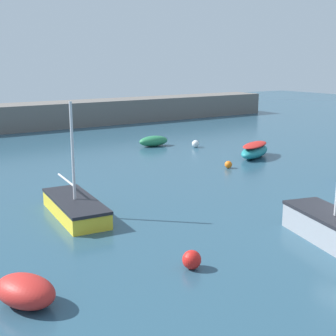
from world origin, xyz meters
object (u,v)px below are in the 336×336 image
sailboat_short_mast (75,207)px  mooring_buoy_red (192,260)px  fishing_dinghy_green (154,141)px  dinghy_near_pier (25,291)px  mooring_buoy_white (195,144)px  mooring_buoy_orange (228,165)px  rowboat_with_red_cover (255,150)px  sailboat_tall_mast (334,228)px

sailboat_short_mast → mooring_buoy_red: (1.02, -6.56, -0.10)m
fishing_dinghy_green → mooring_buoy_red: fishing_dinghy_green is taller
dinghy_near_pier → mooring_buoy_white: (17.18, 15.61, -0.14)m
sailboat_short_mast → fishing_dinghy_green: bearing=142.3°
mooring_buoy_orange → sailboat_short_mast: bearing=-163.7°
rowboat_with_red_cover → mooring_buoy_orange: bearing=-4.4°
sailboat_short_mast → mooring_buoy_red: bearing=14.4°
mooring_buoy_orange → mooring_buoy_white: (2.45, 6.48, 0.05)m
dinghy_near_pier → mooring_buoy_white: size_ratio=4.13×
rowboat_with_red_cover → fishing_dinghy_green: size_ratio=1.57×
sailboat_tall_mast → mooring_buoy_white: size_ratio=15.02×
mooring_buoy_orange → mooring_buoy_white: 6.93m
sailboat_tall_mast → sailboat_short_mast: bearing=55.0°
fishing_dinghy_green → mooring_buoy_orange: fishing_dinghy_green is taller
mooring_buoy_red → mooring_buoy_orange: bearing=44.6°
sailboat_tall_mast → rowboat_with_red_cover: bearing=-18.1°
sailboat_tall_mast → mooring_buoy_white: bearing=-6.9°
fishing_dinghy_green → mooring_buoy_red: size_ratio=4.03×
sailboat_short_mast → dinghy_near_pier: bearing=-27.3°
sailboat_tall_mast → fishing_dinghy_green: size_ratio=3.32×
sailboat_tall_mast → mooring_buoy_white: 18.62m
fishing_dinghy_green → mooring_buoy_red: (-10.02, -18.30, -0.09)m
sailboat_short_mast → mooring_buoy_red: 6.64m
mooring_buoy_orange → mooring_buoy_white: bearing=69.3°
mooring_buoy_orange → sailboat_tall_mast: bearing=-112.8°
mooring_buoy_white → sailboat_tall_mast: bearing=-112.0°
rowboat_with_red_cover → fishing_dinghy_green: bearing=-91.9°
sailboat_short_mast → rowboat_with_red_cover: 15.07m
sailboat_tall_mast → mooring_buoy_orange: size_ratio=18.17×
sailboat_tall_mast → mooring_buoy_red: sailboat_tall_mast is taller
dinghy_near_pier → mooring_buoy_white: bearing=107.9°
dinghy_near_pier → mooring_buoy_red: 4.90m
sailboat_short_mast → dinghy_near_pier: sailboat_short_mast is taller
sailboat_tall_mast → dinghy_near_pier: sailboat_tall_mast is taller
sailboat_tall_mast → mooring_buoy_orange: 11.70m
rowboat_with_red_cover → mooring_buoy_orange: 3.74m
dinghy_near_pier → fishing_dinghy_green: size_ratio=0.91×
sailboat_short_mast → rowboat_with_red_cover: sailboat_short_mast is taller
sailboat_short_mast → fishing_dinghy_green: size_ratio=1.97×
sailboat_short_mast → mooring_buoy_white: (13.34, 9.67, -0.13)m
mooring_buoy_red → mooring_buoy_white: mooring_buoy_red is taller
sailboat_tall_mast → fishing_dinghy_green: 19.90m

